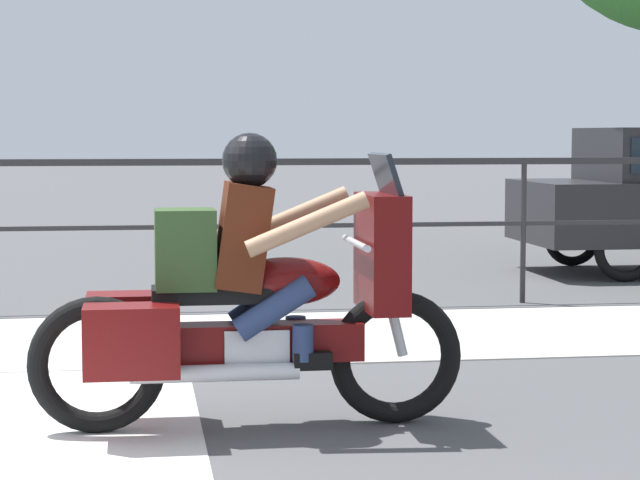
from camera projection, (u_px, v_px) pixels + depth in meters
motorcycle at (248, 297)px, 6.57m from camera, size 2.31×0.76×1.57m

